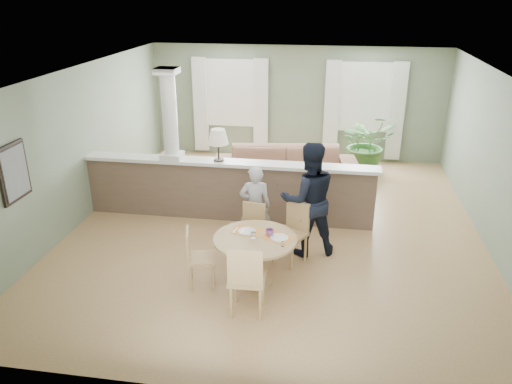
% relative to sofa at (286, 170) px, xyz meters
% --- Properties ---
extents(ground, '(8.00, 8.00, 0.00)m').
position_rel_sofa_xyz_m(ground, '(0.01, -1.74, -0.43)').
color(ground, tan).
rests_on(ground, ground).
extents(room_shell, '(7.02, 8.02, 2.71)m').
position_rel_sofa_xyz_m(room_shell, '(-0.02, -1.12, 1.38)').
color(room_shell, gray).
rests_on(room_shell, ground).
extents(pony_wall, '(5.32, 0.38, 2.70)m').
position_rel_sofa_xyz_m(pony_wall, '(-0.98, -1.54, 0.27)').
color(pony_wall, brown).
rests_on(pony_wall, ground).
extents(sofa, '(3.10, 1.56, 0.87)m').
position_rel_sofa_xyz_m(sofa, '(0.00, 0.00, 0.00)').
color(sofa, '#845E48').
rests_on(sofa, ground).
extents(houseplant, '(1.60, 1.54, 1.38)m').
position_rel_sofa_xyz_m(houseplant, '(1.69, 1.39, 0.26)').
color(houseplant, '#336428').
rests_on(houseplant, ground).
extents(dining_table, '(1.17, 1.17, 0.80)m').
position_rel_sofa_xyz_m(dining_table, '(-0.07, -3.57, 0.13)').
color(dining_table, tan).
rests_on(dining_table, ground).
extents(chair_far_boy, '(0.44, 0.44, 0.85)m').
position_rel_sofa_xyz_m(chair_far_boy, '(-0.24, -2.80, 0.04)').
color(chair_far_boy, tan).
rests_on(chair_far_boy, ground).
extents(chair_far_man, '(0.59, 0.59, 0.96)m').
position_rel_sofa_xyz_m(chair_far_man, '(0.40, -2.87, 0.09)').
color(chair_far_man, tan).
rests_on(chair_far_man, ground).
extents(chair_near, '(0.48, 0.48, 1.02)m').
position_rel_sofa_xyz_m(chair_near, '(-0.06, -4.36, 0.13)').
color(chair_near, tan).
rests_on(chair_near, ground).
extents(chair_side, '(0.48, 0.48, 0.86)m').
position_rel_sofa_xyz_m(chair_side, '(-0.88, -3.76, 0.04)').
color(chair_side, tan).
rests_on(chair_side, ground).
extents(child_person, '(0.55, 0.41, 1.38)m').
position_rel_sofa_xyz_m(child_person, '(-0.25, -2.46, 0.25)').
color(child_person, '#A4A3A9').
rests_on(child_person, ground).
extents(man_person, '(1.06, 0.93, 1.83)m').
position_rel_sofa_xyz_m(man_person, '(0.60, -2.57, 0.48)').
color(man_person, black).
rests_on(man_person, ground).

